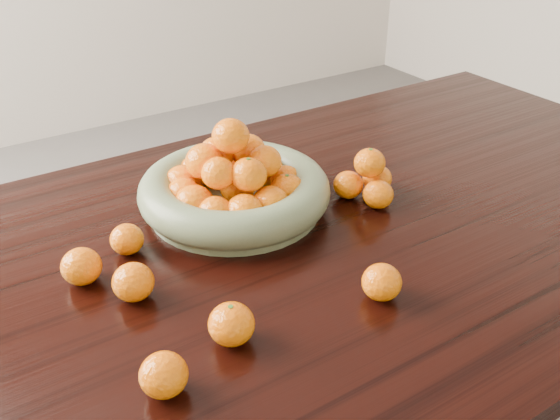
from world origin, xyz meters
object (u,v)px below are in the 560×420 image
fruit_bowl (234,187)px  orange_pyramid (368,180)px  dining_table (287,280)px  loose_orange_0 (231,324)px

fruit_bowl → orange_pyramid: 0.27m
dining_table → fruit_bowl: bearing=100.4°
dining_table → orange_pyramid: size_ratio=15.91×
dining_table → orange_pyramid: orange_pyramid is taller
fruit_bowl → loose_orange_0: size_ratio=5.50×
orange_pyramid → fruit_bowl: bearing=156.6°
dining_table → loose_orange_0: 0.30m
orange_pyramid → loose_orange_0: bearing=-153.1°
dining_table → loose_orange_0: size_ratio=30.10×
orange_pyramid → loose_orange_0: 0.48m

